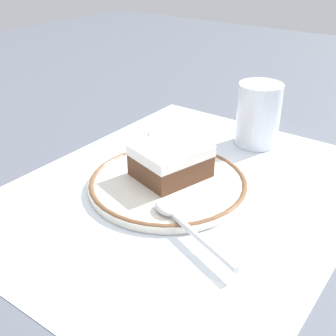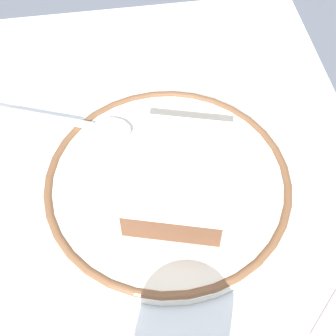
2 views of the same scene
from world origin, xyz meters
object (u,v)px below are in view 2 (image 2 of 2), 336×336
Objects in this scene: cake_slice at (178,179)px; napkin at (59,59)px; spoon at (83,123)px; plate at (168,183)px.

cake_slice is 0.23m from napkin.
napkin is (-0.11, -0.02, -0.01)m from spoon.
spoon is at bearing -139.14° from cake_slice.
spoon is at bearing -136.29° from plate.
napkin is at bearing -153.34° from cake_slice.
cake_slice is 0.12m from spoon.
plate reaches higher than napkin.
napkin is at bearing -168.20° from spoon.
plate is 1.75× the size of napkin.
cake_slice is at bearing 22.13° from plate.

